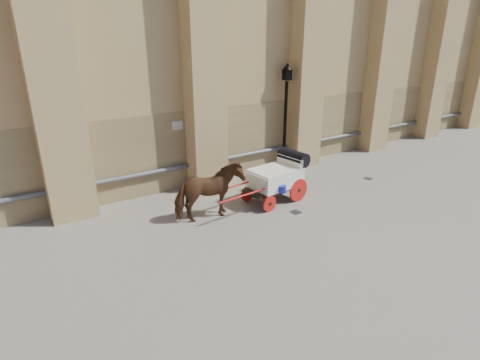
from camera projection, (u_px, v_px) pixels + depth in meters
ground at (286, 212)px, 12.65m from camera, size 90.00×90.00×0.00m
horse at (209, 193)px, 11.85m from camera, size 2.25×1.15×1.84m
carriage at (278, 175)px, 13.34m from camera, size 4.01×1.51×1.72m
street_lamp at (285, 115)px, 16.06m from camera, size 0.43×0.43×4.58m
drain_grate_near at (296, 212)px, 12.63m from camera, size 0.33×0.33×0.01m
drain_grate_far at (368, 178)px, 15.73m from camera, size 0.39×0.39×0.01m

